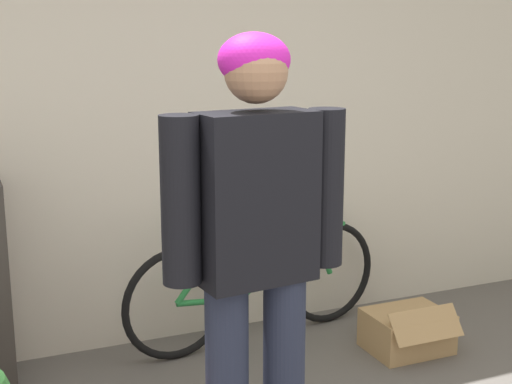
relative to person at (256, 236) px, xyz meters
The scene contains 4 objects.
wall_back 1.53m from the person, 92.44° to the left, with size 8.00×0.07×2.60m.
person is the anchor object (origin of this frame).
bicycle 1.51m from the person, 66.51° to the left, with size 1.63×0.46×0.70m.
cardboard_box 1.72m from the person, 31.96° to the left, with size 0.44×0.40×0.29m.
Camera 1 is at (-0.92, -1.41, 1.72)m, focal length 50.00 mm.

